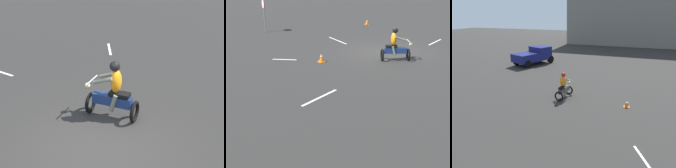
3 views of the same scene
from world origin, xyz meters
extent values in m
plane|color=#2D2B28|center=(0.00, 0.00, 0.00)|extent=(120.00, 120.00, 0.00)
torus|color=black|center=(-1.74, -0.20, 0.30)|extent=(0.59, 0.34, 0.60)
torus|color=black|center=(-1.19, 0.98, 0.30)|extent=(0.59, 0.34, 0.60)
cube|color=navy|center=(-1.47, 0.39, 0.52)|extent=(0.68, 1.10, 0.28)
cube|color=black|center=(-1.37, 0.59, 0.74)|extent=(0.47, 0.62, 0.10)
cylinder|color=silver|center=(-1.72, -0.16, 1.00)|extent=(0.65, 0.33, 0.04)
sphere|color=#F2E08C|center=(-1.77, -0.27, 0.82)|extent=(0.21, 0.21, 0.16)
ellipsoid|color=orange|center=(-1.42, 0.50, 1.10)|extent=(0.48, 0.42, 0.64)
cylinder|color=slate|center=(-1.72, 0.31, 1.15)|extent=(0.31, 0.53, 0.27)
cylinder|color=slate|center=(-1.36, 0.14, 1.15)|extent=(0.31, 0.53, 0.27)
cylinder|color=slate|center=(-1.55, 0.54, 0.52)|extent=(0.21, 0.27, 0.51)
cylinder|color=slate|center=(-1.30, 0.42, 0.52)|extent=(0.21, 0.27, 0.51)
sphere|color=black|center=(-1.43, 0.46, 1.52)|extent=(0.37, 0.37, 0.28)
cube|color=silver|center=(-7.08, 0.50, 0.00)|extent=(1.52, 0.16, 0.01)
camera|label=1|loc=(5.92, 0.09, 4.57)|focal=50.00mm
camera|label=2|loc=(-13.64, 9.47, 4.54)|focal=50.00mm
camera|label=3|loc=(-4.54, -1.73, 5.17)|focal=35.00mm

